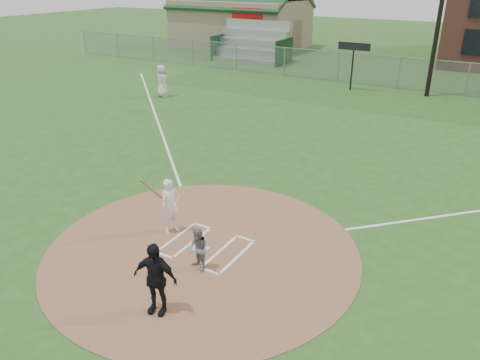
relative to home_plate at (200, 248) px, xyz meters
The scene contains 13 objects.
ground 0.09m from the home_plate, ahead, with size 140.00×140.00×0.00m, color #26521C.
dirt_circle 0.09m from the home_plate, ahead, with size 8.40×8.40×0.02m, color #926245.
home_plate is the anchor object (origin of this frame).
foul_line_third 12.67m from the home_plate, 134.68° to the left, with size 0.10×24.00×0.01m, color white.
catcher 1.12m from the home_plate, 56.18° to the right, with size 0.57×0.44×1.16m, color slate.
umpire 2.76m from the home_plate, 75.87° to the right, with size 1.01×0.42×1.72m, color black.
ondeck_player 17.38m from the home_plate, 132.11° to the left, with size 0.92×0.60×1.87m, color silver.
batters_boxes 0.18m from the home_plate, 61.48° to the left, with size 2.08×1.88×0.01m.
batter_at_plate 1.52m from the home_plate, 163.04° to the left, with size 0.81×1.00×1.78m.
outfield_fence 22.03m from the home_plate, 89.77° to the left, with size 56.08×0.08×2.03m.
bleachers 29.26m from the home_plate, 116.23° to the left, with size 6.08×3.20×3.20m.
clubhouse 37.63m from the home_plate, 118.48° to the left, with size 12.20×8.71×6.23m.
scoreboard_sign 20.49m from the home_plate, 96.81° to the left, with size 2.00×0.10×2.93m.
Camera 1 is at (6.29, -8.79, 6.87)m, focal length 35.00 mm.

